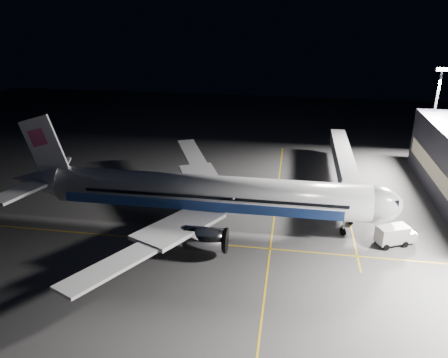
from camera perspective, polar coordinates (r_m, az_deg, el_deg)
ground at (r=69.28m, az=-1.94°, el=-5.86°), size 200.00×200.00×0.00m
guide_line_main at (r=68.24m, az=6.38°, el=-6.46°), size 0.25×80.00×0.01m
guide_line_cross at (r=64.17m, az=-2.98°, el=-8.35°), size 70.00×0.25×0.01m
guide_line_side at (r=77.75m, az=15.69°, el=-3.43°), size 0.25×40.00×0.01m
airliner at (r=67.19m, az=-2.89°, el=-1.90°), size 61.48×54.22×16.64m
jet_bridge at (r=83.40m, az=15.51°, el=1.79°), size 3.60×34.40×6.30m
floodlight_mast_north at (r=98.08m, az=25.83°, el=8.17°), size 2.40×0.68×20.70m
service_truck at (r=67.69m, az=21.48°, el=-6.77°), size 6.16×4.44×2.95m
baggage_tug at (r=79.40m, az=-0.54°, el=-1.28°), size 3.12×2.76×1.93m
safety_cone_a at (r=72.59m, az=-1.15°, el=-4.20°), size 0.39×0.39×0.58m
safety_cone_b at (r=75.26m, az=-2.12°, el=-3.18°), size 0.41×0.41×0.61m
safety_cone_c at (r=80.92m, az=1.44°, el=-1.27°), size 0.40×0.40×0.59m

